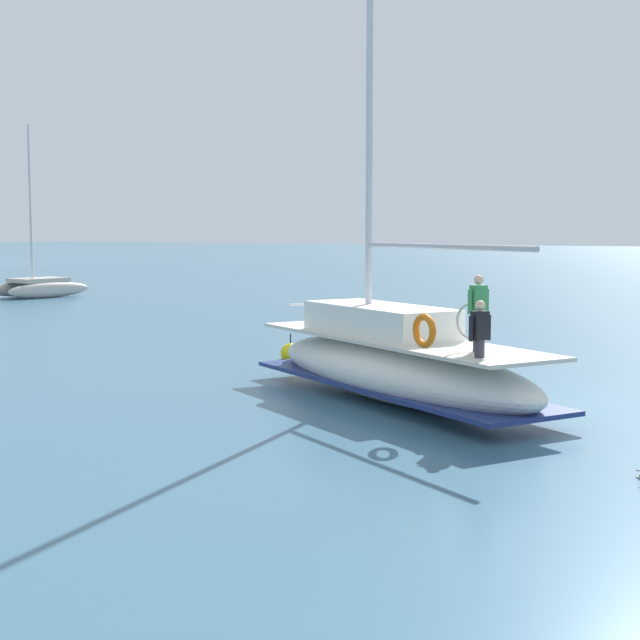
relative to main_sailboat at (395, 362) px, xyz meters
name	(u,v)px	position (x,y,z in m)	size (l,w,h in m)	color
ground_plane	(472,400)	(0.96, -1.55, -0.90)	(400.00, 400.00, 0.00)	#38607A
main_sailboat	(395,362)	(0.00, 0.00, 0.00)	(7.13, 9.41, 12.31)	white
moored_cutter_left	(39,285)	(21.30, 31.72, -0.23)	(5.91, 3.65, 9.92)	#B7B2A8
mooring_buoy	(291,353)	(5.02, 5.61, -0.72)	(0.62, 0.62, 0.91)	yellow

